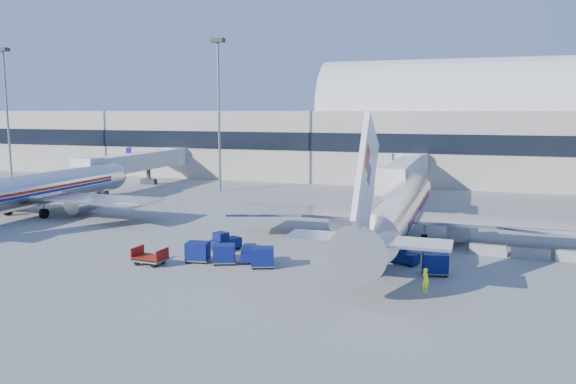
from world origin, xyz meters
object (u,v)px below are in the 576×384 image
(airliner_mid, at_px, (31,190))
(jetbridge_mid, at_px, (141,162))
(cart_solo_far, at_px, (435,263))
(ramp_worker, at_px, (426,280))
(airliner_main, at_px, (397,211))
(mast_far_west, at_px, (6,95))
(barrier_far, at_px, (575,256))
(barrier_near, at_px, (488,250))
(cart_train_b, at_px, (224,254))
(cart_train_c, at_px, (198,251))
(cart_solo_near, at_px, (360,266))
(tug_lead, at_px, (255,255))
(cart_train_a, at_px, (263,257))
(tug_right, at_px, (403,255))
(barrier_mid, at_px, (530,253))
(mast_west, at_px, (219,92))
(jetbridge_near, at_px, (405,170))
(cart_open_red, at_px, (150,259))
(tug_left, at_px, (225,242))

(airliner_mid, height_order, jetbridge_mid, airliner_mid)
(cart_solo_far, distance_m, ramp_worker, 4.27)
(airliner_main, height_order, ramp_worker, airliner_main)
(mast_far_west, relative_size, ramp_worker, 13.71)
(jetbridge_mid, xyz_separation_m, barrier_far, (59.00, -28.81, -3.48))
(barrier_near, distance_m, cart_train_b, 22.09)
(cart_train_c, relative_size, cart_solo_near, 1.05)
(airliner_mid, xyz_separation_m, tug_lead, (32.28, -11.09, -2.23))
(airliner_main, relative_size, cart_train_a, 17.08)
(airliner_main, xyz_separation_m, barrier_near, (8.00, -2.51, -2.48))
(cart_train_b, xyz_separation_m, cart_solo_far, (16.10, 2.22, 0.04))
(airliner_main, height_order, airliner_mid, same)
(barrier_far, height_order, tug_lead, tug_lead)
(barrier_far, height_order, tug_right, tug_right)
(jetbridge_mid, xyz_separation_m, barrier_mid, (55.70, -28.81, -3.48))
(barrier_mid, height_order, cart_train_a, cart_train_a)
(mast_far_west, xyz_separation_m, mast_west, (40.00, 0.00, 0.00))
(barrier_far, distance_m, cart_train_c, 30.38)
(jetbridge_near, relative_size, mast_far_west, 1.22)
(cart_train_b, relative_size, cart_solo_near, 1.09)
(mast_west, distance_m, barrier_near, 49.33)
(airliner_main, relative_size, barrier_mid, 12.42)
(jetbridge_mid, height_order, cart_open_red, jetbridge_mid)
(airliner_main, relative_size, barrier_near, 12.42)
(tug_lead, bearing_deg, cart_open_red, -175.93)
(jetbridge_near, distance_m, barrier_mid, 32.09)
(mast_far_west, distance_m, barrier_mid, 87.17)
(tug_left, xyz_separation_m, ramp_worker, (17.54, -6.04, 0.06))
(cart_train_a, xyz_separation_m, cart_train_c, (-5.55, -0.12, 0.02))
(cart_solo_near, bearing_deg, barrier_mid, 20.54)
(jetbridge_near, distance_m, jetbridge_mid, 42.00)
(tug_left, bearing_deg, cart_train_b, -129.69)
(cart_solo_near, height_order, ramp_worker, ramp_worker)
(cart_train_c, height_order, cart_open_red, cart_train_c)
(mast_far_west, relative_size, mast_west, 1.00)
(mast_far_west, bearing_deg, cart_train_b, -32.87)
(mast_far_west, distance_m, cart_train_c, 68.75)
(barrier_near, height_order, cart_train_b, cart_train_b)
(cart_solo_far, bearing_deg, airliner_mid, 156.30)
(jetbridge_near, bearing_deg, cart_solo_near, -88.02)
(tug_right, bearing_deg, cart_train_c, -138.48)
(jetbridge_mid, height_order, tug_lead, jetbridge_mid)
(jetbridge_near, relative_size, cart_train_b, 12.80)
(tug_right, distance_m, ramp_worker, 7.02)
(airliner_mid, xyz_separation_m, cart_solo_near, (40.92, -11.89, -2.14))
(airliner_main, xyz_separation_m, tug_lead, (-9.72, -11.09, -2.23))
(tug_right, bearing_deg, barrier_far, 45.35)
(barrier_near, height_order, cart_solo_far, cart_solo_far)
(airliner_main, xyz_separation_m, jetbridge_mid, (-44.40, 26.30, 1.00))
(ramp_worker, bearing_deg, airliner_main, -29.69)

